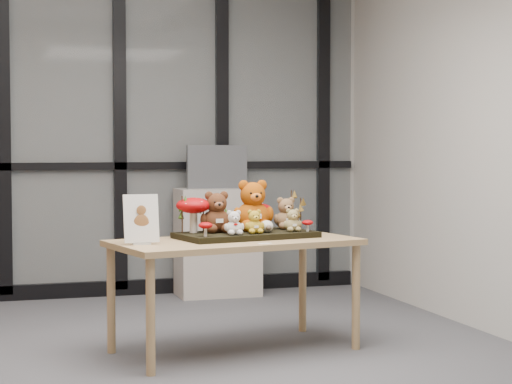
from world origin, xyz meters
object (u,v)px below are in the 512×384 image
object	(u,v)px
display_table	(235,251)
mushroom_front_right	(308,225)
bear_beige_small	(292,219)
bear_small_yellow	(254,220)
mushroom_back_left	(193,213)
diorama_tray	(246,235)
sign_holder	(141,221)
bear_pooh_yellow	(253,203)
bear_tan_back	(286,211)
plush_cream_hedgehog	(267,226)
cabinet	(218,242)
bear_brown_medium	(217,210)
mushroom_back_right	(259,215)
bear_white_bow	(234,221)
monitor	(217,167)
mushroom_front_left	(205,229)

from	to	relation	value
display_table	mushroom_front_right	xyz separation A→B (m)	(0.46, 0.01, 0.14)
display_table	bear_beige_small	xyz separation A→B (m)	(0.37, 0.02, 0.18)
bear_small_yellow	mushroom_back_left	xyz separation A→B (m)	(-0.33, 0.16, 0.04)
diorama_tray	mushroom_back_left	world-z (taller)	mushroom_back_left
display_table	sign_holder	distance (m)	0.61
diorama_tray	mushroom_front_right	bearing A→B (deg)	-22.13
display_table	mushroom_back_left	xyz separation A→B (m)	(-0.22, 0.13, 0.22)
bear_pooh_yellow	bear_tan_back	world-z (taller)	bear_pooh_yellow
display_table	bear_tan_back	bearing A→B (deg)	16.05
plush_cream_hedgehog	cabinet	size ratio (longest dim) A/B	0.09
bear_brown_medium	mushroom_front_right	bearing A→B (deg)	-22.06
bear_tan_back	mushroom_back_right	size ratio (longest dim) A/B	1.23
mushroom_front_right	cabinet	distance (m)	2.00
bear_tan_back	bear_beige_small	size ratio (longest dim) A/B	1.42
bear_pooh_yellow	mushroom_back_right	distance (m)	0.13
bear_white_bow	mushroom_back_right	xyz separation A→B (m)	(0.25, 0.30, 0.01)
bear_tan_back	bear_small_yellow	size ratio (longest dim) A/B	1.39
bear_brown_medium	bear_small_yellow	size ratio (longest dim) A/B	1.73
mushroom_front_right	display_table	bearing A→B (deg)	-179.28
diorama_tray	mushroom_back_left	bearing A→B (deg)	157.11
bear_white_bow	plush_cream_hedgehog	world-z (taller)	bear_white_bow
bear_brown_medium	bear_tan_back	bearing A→B (deg)	0.22
bear_brown_medium	bear_beige_small	distance (m)	0.46
plush_cream_hedgehog	bear_pooh_yellow	bearing A→B (deg)	95.80
bear_brown_medium	bear_beige_small	world-z (taller)	bear_brown_medium
bear_white_bow	plush_cream_hedgehog	bearing A→B (deg)	8.79
bear_beige_small	mushroom_back_right	bearing A→B (deg)	113.29
bear_beige_small	bear_brown_medium	bearing A→B (deg)	157.99
bear_pooh_yellow	mushroom_back_left	world-z (taller)	bear_pooh_yellow
plush_cream_hedgehog	mushroom_back_right	size ratio (longest dim) A/B	0.45
bear_white_bow	sign_holder	distance (m)	0.55
display_table	bear_white_bow	bearing A→B (deg)	-120.34
display_table	sign_holder	xyz separation A→B (m)	(-0.57, -0.10, 0.20)
bear_brown_medium	mushroom_front_right	size ratio (longest dim) A/B	3.56
mushroom_front_right	bear_beige_small	bearing A→B (deg)	169.34
bear_small_yellow	bear_white_bow	world-z (taller)	bear_white_bow
bear_brown_medium	bear_white_bow	xyz separation A→B (m)	(0.06, -0.18, -0.06)
bear_beige_small	monitor	bearing A→B (deg)	76.98
bear_small_yellow	sign_holder	size ratio (longest dim) A/B	0.56
bear_brown_medium	diorama_tray	bearing A→B (deg)	-21.94
cabinet	diorama_tray	bearing A→B (deg)	-99.57
display_table	bear_small_yellow	distance (m)	0.22
diorama_tray	bear_pooh_yellow	size ratio (longest dim) A/B	2.40
bear_tan_back	mushroom_back_left	size ratio (longest dim) A/B	0.94
bear_brown_medium	mushroom_front_left	xyz separation A→B (m)	(-0.12, -0.22, -0.09)
bear_small_yellow	mushroom_front_right	distance (m)	0.35
bear_brown_medium	bear_white_bow	world-z (taller)	bear_brown_medium
diorama_tray	bear_white_bow	bearing A→B (deg)	-140.85
bear_pooh_yellow	mushroom_back_right	bearing A→B (deg)	37.82
diorama_tray	bear_brown_medium	bearing A→B (deg)	158.06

